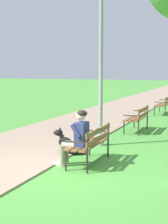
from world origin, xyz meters
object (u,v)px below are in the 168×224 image
object	(u,v)px
park_bench_far	(164,104)
lamp_post_near	(101,63)
park_bench_near	(91,142)
dog_black	(68,145)
park_bench_mid	(138,117)
person_seated_on_near_bench	(77,136)

from	to	relation	value
park_bench_far	lamp_post_near	world-z (taller)	lamp_post_near
park_bench_near	park_bench_far	size ratio (longest dim) A/B	1.00
park_bench_far	dog_black	size ratio (longest dim) A/B	1.90
park_bench_mid	dog_black	size ratio (longest dim) A/B	1.90
park_bench_mid	person_seated_on_near_bench	world-z (taller)	person_seated_on_near_bench
park_bench_near	park_bench_mid	bearing A→B (deg)	89.23
park_bench_near	park_bench_far	bearing A→B (deg)	89.06
park_bench_far	person_seated_on_near_bench	bearing A→B (deg)	-92.15
park_bench_near	park_bench_far	xyz separation A→B (m)	(0.15, 9.25, 0.00)
park_bench_near	dog_black	world-z (taller)	park_bench_near
lamp_post_near	park_bench_far	bearing A→B (deg)	85.56
park_bench_far	person_seated_on_near_bench	world-z (taller)	person_seated_on_near_bench
park_bench_near	park_bench_mid	distance (m)	4.36
park_bench_mid	person_seated_on_near_bench	distance (m)	4.66
person_seated_on_near_bench	dog_black	size ratio (longest dim) A/B	1.58
park_bench_near	person_seated_on_near_bench	world-z (taller)	person_seated_on_near_bench
park_bench_far	person_seated_on_near_bench	distance (m)	9.55
park_bench_near	dog_black	distance (m)	1.02
park_bench_mid	lamp_post_near	distance (m)	3.10
park_bench_mid	dog_black	xyz separation A→B (m)	(-0.88, -3.80, -0.25)
park_bench_near	park_bench_far	world-z (taller)	same
park_bench_mid	park_bench_far	xyz separation A→B (m)	(0.09, 4.89, 0.00)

